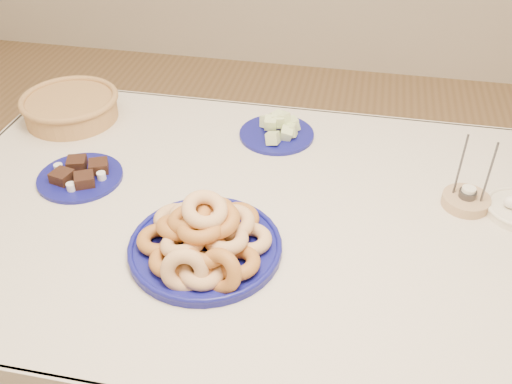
% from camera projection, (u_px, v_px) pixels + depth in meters
% --- Properties ---
extents(dining_table, '(1.71, 1.11, 0.75)m').
position_uv_depth(dining_table, '(260.00, 243.00, 1.50)').
color(dining_table, brown).
rests_on(dining_table, ground).
extents(donut_platter, '(0.38, 0.38, 0.16)m').
position_uv_depth(donut_platter, '(205.00, 238.00, 1.29)').
color(donut_platter, navy).
rests_on(donut_platter, dining_table).
extents(melon_plate, '(0.27, 0.27, 0.08)m').
position_uv_depth(melon_plate, '(279.00, 130.00, 1.71)').
color(melon_plate, navy).
rests_on(melon_plate, dining_table).
extents(brownie_plate, '(0.25, 0.25, 0.04)m').
position_uv_depth(brownie_plate, '(80.00, 175.00, 1.54)').
color(brownie_plate, navy).
rests_on(brownie_plate, dining_table).
extents(wicker_basket, '(0.34, 0.34, 0.08)m').
position_uv_depth(wicker_basket, '(71.00, 106.00, 1.79)').
color(wicker_basket, olive).
rests_on(wicker_basket, dining_table).
extents(candle_holder, '(0.15, 0.15, 0.20)m').
position_uv_depth(candle_holder, '(466.00, 199.00, 1.45)').
color(candle_holder, tan).
rests_on(candle_holder, dining_table).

